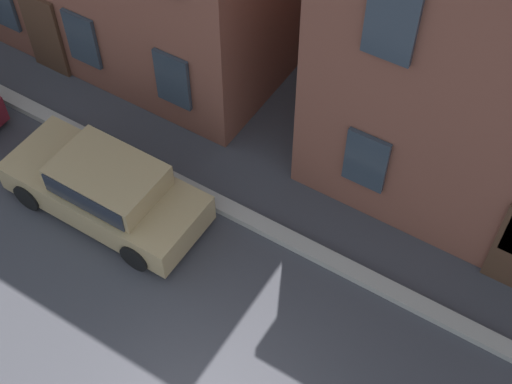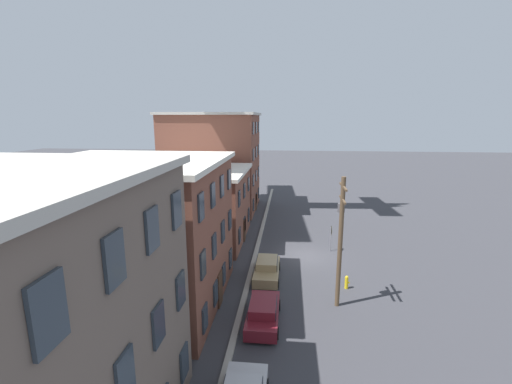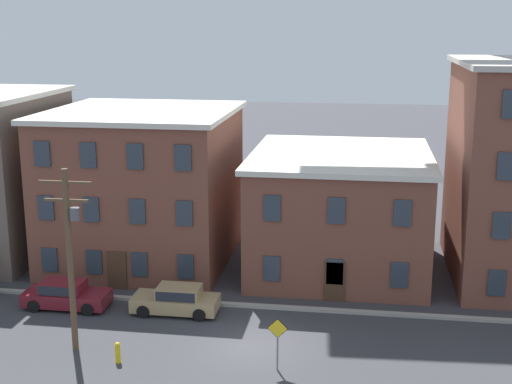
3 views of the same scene
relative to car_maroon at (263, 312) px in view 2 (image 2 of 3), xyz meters
name	(u,v)px [view 2 (image 2 of 3)]	position (x,y,z in m)	size (l,w,h in m)	color
ground_plane	(307,256)	(10.32, -3.03, -0.75)	(200.00, 200.00, 0.00)	#38383D
kerb_strip	(256,253)	(10.32, 1.47, -0.67)	(56.00, 0.36, 0.16)	#9E998E
apartment_midblock	(134,233)	(1.78, 8.41, 3.95)	(10.97, 11.39, 9.38)	brown
apartment_far	(185,204)	(13.82, 8.82, 2.76)	(10.58, 12.22, 6.99)	brown
apartment_annex	(213,162)	(25.47, 8.58, 5.51)	(10.63, 11.72, 12.49)	brown
car_maroon	(263,312)	(0.00, 0.00, 0.00)	(4.40, 1.92, 1.43)	maroon
car_tan	(267,268)	(5.92, 0.18, 0.00)	(4.40, 1.92, 1.43)	tan
caution_sign	(331,234)	(11.77, -5.21, 0.84)	(0.89, 0.08, 2.40)	slate
utility_pole	(341,235)	(2.46, -4.59, 3.99)	(2.40, 0.44, 8.42)	brown
fire_hydrant	(347,282)	(4.77, -5.54, -0.27)	(0.24, 0.34, 0.96)	yellow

